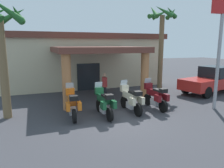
{
  "coord_description": "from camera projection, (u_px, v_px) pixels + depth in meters",
  "views": [
    {
      "loc": [
        -3.36,
        -9.11,
        3.53
      ],
      "look_at": [
        0.54,
        2.79,
        1.2
      ],
      "focal_mm": 33.9,
      "sensor_mm": 36.0,
      "label": 1
    }
  ],
  "objects": [
    {
      "name": "pedestrian",
      "position": [
        105.0,
        85.0,
        13.56
      ],
      "size": [
        0.32,
        0.51,
        1.74
      ],
      "rotation": [
        0.0,
        0.0,
        0.29
      ],
      "color": "black",
      "rests_on": "ground_plane"
    },
    {
      "name": "palm_tree_near_portico",
      "position": [
        162.0,
        30.0,
        16.31
      ],
      "size": [
        2.14,
        2.27,
        6.57
      ],
      "color": "brown",
      "rests_on": "ground_plane"
    },
    {
      "name": "palm_tree_roadside",
      "position": [
        1.0,
        34.0,
        9.65
      ],
      "size": [
        2.42,
        2.54,
        5.71
      ],
      "color": "brown",
      "rests_on": "ground_plane"
    },
    {
      "name": "motorcycle_orange",
      "position": [
        72.0,
        104.0,
        10.25
      ],
      "size": [
        0.71,
        2.21,
        1.61
      ],
      "rotation": [
        0.0,
        0.0,
        1.55
      ],
      "color": "black",
      "rests_on": "ground_plane"
    },
    {
      "name": "roadside_sign",
      "position": [
        221.0,
        32.0,
        11.14
      ],
      "size": [
        1.4,
        0.18,
        6.21
      ],
      "color": "#99999E",
      "rests_on": "ground_plane"
    },
    {
      "name": "ground_plane",
      "position": [
        119.0,
        119.0,
        10.18
      ],
      "size": [
        80.0,
        80.0,
        0.0
      ],
      "primitive_type": "plane",
      "color": "#38383D"
    },
    {
      "name": "pickup_truck_red",
      "position": [
        212.0,
        80.0,
        15.67
      ],
      "size": [
        5.51,
        3.18,
        1.95
      ],
      "rotation": [
        0.0,
        0.0,
        0.26
      ],
      "color": "black",
      "rests_on": "ground_plane"
    },
    {
      "name": "motel_building",
      "position": [
        79.0,
        59.0,
        19.35
      ],
      "size": [
        14.39,
        12.4,
        4.45
      ],
      "rotation": [
        0.0,
        0.0,
        0.04
      ],
      "color": "beige",
      "rests_on": "ground_plane"
    },
    {
      "name": "motorcycle_cream",
      "position": [
        131.0,
        99.0,
        11.15
      ],
      "size": [
        0.74,
        2.21,
        1.61
      ],
      "rotation": [
        0.0,
        0.0,
        1.66
      ],
      "color": "black",
      "rests_on": "ground_plane"
    },
    {
      "name": "motorcycle_green",
      "position": [
        104.0,
        103.0,
        10.47
      ],
      "size": [
        0.73,
        2.21,
        1.61
      ],
      "rotation": [
        0.0,
        0.0,
        1.64
      ],
      "color": "black",
      "rests_on": "ground_plane"
    },
    {
      "name": "motorcycle_maroon",
      "position": [
        155.0,
        96.0,
        11.76
      ],
      "size": [
        0.73,
        2.21,
        1.61
      ],
      "rotation": [
        0.0,
        0.0,
        1.64
      ],
      "color": "black",
      "rests_on": "ground_plane"
    }
  ]
}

